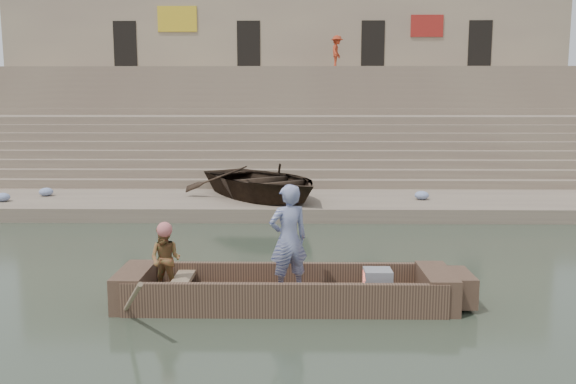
{
  "coord_description": "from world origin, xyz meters",
  "views": [
    {
      "loc": [
        0.73,
        -10.5,
        3.4
      ],
      "look_at": [
        0.54,
        2.7,
        1.4
      ],
      "focal_mm": 37.26,
      "sensor_mm": 36.0,
      "label": 1
    }
  ],
  "objects_px": {
    "rowing_man": "(166,259)",
    "pedestrian": "(337,52)",
    "main_rowboat": "(285,298)",
    "beached_rowboat": "(262,181)",
    "standing_man": "(288,239)",
    "television": "(377,281)"
  },
  "relations": [
    {
      "from": "beached_rowboat",
      "to": "rowing_man",
      "type": "bearing_deg",
      "value": -133.26
    },
    {
      "from": "standing_man",
      "to": "television",
      "type": "bearing_deg",
      "value": 158.05
    },
    {
      "from": "standing_man",
      "to": "pedestrian",
      "type": "distance_m",
      "value": 23.73
    },
    {
      "from": "main_rowboat",
      "to": "television",
      "type": "bearing_deg",
      "value": -0.0
    },
    {
      "from": "main_rowboat",
      "to": "beached_rowboat",
      "type": "bearing_deg",
      "value": 95.76
    },
    {
      "from": "rowing_man",
      "to": "beached_rowboat",
      "type": "height_order",
      "value": "beached_rowboat"
    },
    {
      "from": "rowing_man",
      "to": "pedestrian",
      "type": "height_order",
      "value": "pedestrian"
    },
    {
      "from": "television",
      "to": "pedestrian",
      "type": "distance_m",
      "value": 23.77
    },
    {
      "from": "standing_man",
      "to": "pedestrian",
      "type": "xyz_separation_m",
      "value": [
        2.28,
        23.11,
        4.91
      ]
    },
    {
      "from": "television",
      "to": "pedestrian",
      "type": "xyz_separation_m",
      "value": [
        0.79,
        23.08,
        5.64
      ]
    },
    {
      "from": "standing_man",
      "to": "television",
      "type": "xyz_separation_m",
      "value": [
        1.49,
        0.03,
        -0.72
      ]
    },
    {
      "from": "rowing_man",
      "to": "beached_rowboat",
      "type": "relative_size",
      "value": 0.22
    },
    {
      "from": "television",
      "to": "beached_rowboat",
      "type": "height_order",
      "value": "beached_rowboat"
    },
    {
      "from": "standing_man",
      "to": "beached_rowboat",
      "type": "xyz_separation_m",
      "value": [
        -0.95,
        8.83,
        -0.21
      ]
    },
    {
      "from": "main_rowboat",
      "to": "standing_man",
      "type": "bearing_deg",
      "value": -24.19
    },
    {
      "from": "main_rowboat",
      "to": "rowing_man",
      "type": "distance_m",
      "value": 2.11
    },
    {
      "from": "pedestrian",
      "to": "television",
      "type": "bearing_deg",
      "value": -168.95
    },
    {
      "from": "main_rowboat",
      "to": "beached_rowboat",
      "type": "xyz_separation_m",
      "value": [
        -0.89,
        8.8,
        0.83
      ]
    },
    {
      "from": "pedestrian",
      "to": "beached_rowboat",
      "type": "bearing_deg",
      "value": -179.71
    },
    {
      "from": "standing_man",
      "to": "rowing_man",
      "type": "height_order",
      "value": "standing_man"
    },
    {
      "from": "standing_man",
      "to": "beached_rowboat",
      "type": "distance_m",
      "value": 8.88
    },
    {
      "from": "main_rowboat",
      "to": "beached_rowboat",
      "type": "relative_size",
      "value": 0.97
    }
  ]
}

